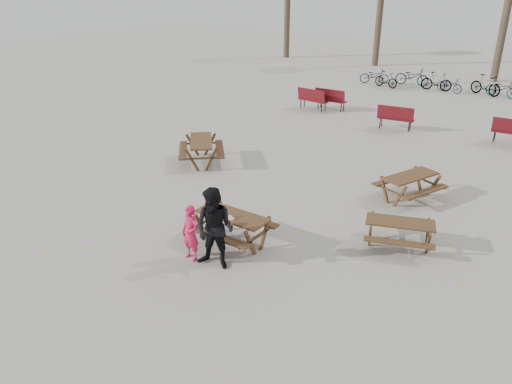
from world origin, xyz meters
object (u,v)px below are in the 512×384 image
Objects in this scene: main_picnic_table at (232,221)px; child at (190,233)px; adult at (215,229)px; picnic_table_east at (399,234)px; picnic_table_far at (409,187)px; food_tray at (231,218)px; soda_bottle at (227,215)px; picnic_table_north at (202,151)px.

child is at bearing -106.22° from main_picnic_table.
adult is at bearing -72.32° from main_picnic_table.
main_picnic_table is 1.13× the size of picnic_table_east.
adult is 1.11× the size of picnic_table_far.
picnic_table_east is at bearing 35.47° from food_tray.
food_tray is 0.09× the size of adult.
picnic_table_east is at bearing -143.41° from picnic_table_far.
food_tray is 5.80m from picnic_table_far.
adult reaches higher than soda_bottle.
adult reaches higher than picnic_table_east.
soda_bottle reaches higher than picnic_table_north.
food_tray is 4.05m from picnic_table_east.
child is (-0.44, -0.93, -0.12)m from food_tray.
adult is 6.50m from picnic_table_far.
adult is at bearing -178.94° from picnic_table_far.
child is (-0.32, -0.94, -0.18)m from soda_bottle.
child is at bearing -108.64° from soda_bottle.
food_tray is 0.13m from soda_bottle.
food_tray is at bearing -4.09° from soda_bottle.
soda_bottle reaches higher than picnic_table_far.
picnic_table_far is (2.96, 6.13, -0.30)m from child.
picnic_table_east is (3.05, 3.19, -0.61)m from adult.
child is 6.82m from picnic_table_far.
main_picnic_table is 5.66m from picnic_table_far.
main_picnic_table is 0.95× the size of picnic_table_north.
soda_bottle reaches higher than food_tray.
picnic_table_east is 0.84× the size of picnic_table_north.
child reaches higher than main_picnic_table.
soda_bottle is 0.13× the size of child.
child is 0.71× the size of picnic_table_north.
food_tray is 0.90m from adult.
main_picnic_table is 10.00× the size of food_tray.
soda_bottle reaches higher than picnic_table_east.
main_picnic_table is at bearing 86.61° from soda_bottle.
soda_bottle is at bearing 174.85° from picnic_table_far.
adult is at bearing -153.50° from picnic_table_east.
picnic_table_north is (-3.95, 4.95, -0.26)m from child.
adult is 6.73m from picnic_table_north.
adult reaches higher than main_picnic_table.
food_tray is at bearing -61.25° from main_picnic_table.
main_picnic_table is 10.59× the size of soda_bottle.
picnic_table_north is at bearing 147.86° from picnic_table_east.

